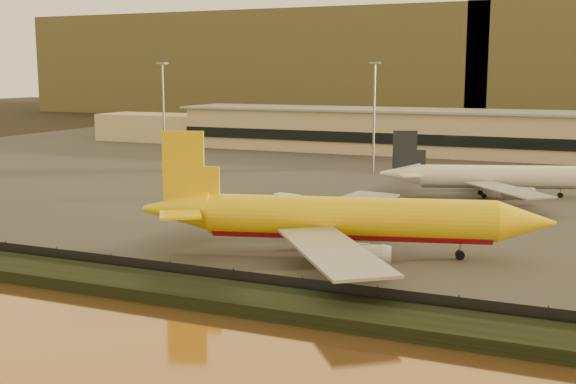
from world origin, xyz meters
name	(u,v)px	position (x,y,z in m)	size (l,w,h in m)	color
ground	(267,261)	(0.00, 0.00, 0.00)	(900.00, 900.00, 0.00)	black
embankment	(199,293)	(0.00, -17.00, 0.70)	(320.00, 7.00, 1.40)	black
tarmac	(430,168)	(0.00, 95.00, 0.10)	(320.00, 220.00, 0.20)	#2D2D2D
perimeter_fence	(217,278)	(0.00, -13.00, 1.30)	(300.00, 0.05, 2.20)	black
terminal_building	(403,132)	(-14.52, 125.55, 6.25)	(202.00, 25.00, 12.60)	tan
apron_light_masts	(483,109)	(15.00, 75.00, 15.70)	(152.20, 12.20, 25.40)	slate
distant_hills	(489,57)	(-20.74, 340.00, 31.39)	(470.00, 160.00, 70.00)	brown
dhl_cargo_jet	(342,219)	(7.91, 5.64, 4.89)	(51.97, 49.82, 15.72)	#E2BC0B
white_narrowbody_jet	(495,177)	(20.08, 58.48, 3.89)	(41.88, 39.75, 12.36)	silver
gse_vehicle_yellow	(347,214)	(1.27, 27.42, 1.06)	(3.84, 1.73, 1.73)	#E2BC0B
gse_vehicle_white	(287,200)	(-12.26, 34.74, 1.22)	(4.51, 2.03, 2.03)	silver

